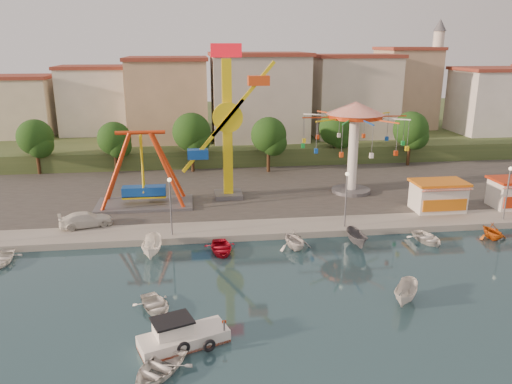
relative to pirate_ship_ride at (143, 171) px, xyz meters
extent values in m
plane|color=#142E39|center=(11.14, -21.81, -4.39)|extent=(200.00, 200.00, 0.00)
cube|color=#9E998E|center=(11.14, 40.19, -4.09)|extent=(200.00, 100.00, 0.60)
cube|color=#4C4944|center=(11.14, 8.19, -3.79)|extent=(90.00, 28.00, 0.01)
cube|color=#384C26|center=(11.14, 45.19, -2.89)|extent=(200.00, 60.00, 3.00)
cube|color=#59595E|center=(0.00, 0.00, -3.64)|extent=(10.00, 5.00, 0.30)
cube|color=#1348AA|center=(0.00, 0.00, -2.19)|extent=(4.50, 1.40, 1.00)
cylinder|color=#BF330F|center=(0.00, 0.00, 4.01)|extent=(5.00, 0.40, 0.40)
cube|color=#59595E|center=(9.02, 1.97, -3.54)|extent=(3.00, 3.00, 0.50)
cube|color=yellow|center=(9.02, 1.97, 3.71)|extent=(1.00, 1.00, 15.00)
cube|color=red|center=(9.02, 1.97, 12.01)|extent=(3.20, 0.50, 1.40)
cylinder|color=yellow|center=(9.02, 1.17, 5.21)|extent=(3.20, 0.50, 3.20)
cube|color=yellow|center=(10.64, 0.97, 7.10)|extent=(6.78, 0.35, 7.82)
cube|color=#D54112|center=(12.27, 0.97, 9.00)|extent=(2.20, 1.20, 1.00)
cylinder|color=#59595E|center=(23.17, 1.99, -3.59)|extent=(4.40, 4.40, 0.40)
cylinder|color=white|center=(23.17, 1.99, 0.71)|extent=(1.10, 1.10, 9.00)
cylinder|color=#BF330F|center=(23.17, 1.99, 5.01)|extent=(6.00, 6.00, 0.50)
cone|color=red|center=(23.17, 1.99, 5.91)|extent=(6.40, 6.40, 1.40)
cube|color=white|center=(30.00, -5.31, -2.39)|extent=(5.00, 3.00, 2.80)
cube|color=orange|center=(30.00, -5.31, -0.84)|extent=(5.40, 3.40, 0.25)
cube|color=red|center=(30.00, -7.01, -1.19)|extent=(5.00, 0.77, 0.43)
cylinder|color=#59595E|center=(3.14, -8.81, -1.29)|extent=(0.14, 0.14, 5.00)
cylinder|color=#59595E|center=(19.14, -8.81, -1.29)|extent=(0.14, 0.14, 5.00)
cylinder|color=#59595E|center=(35.14, -8.81, -1.29)|extent=(0.14, 0.14, 5.00)
cylinder|color=#382314|center=(-14.86, 15.17, -2.00)|extent=(0.44, 0.44, 3.60)
sphere|color=black|center=(-14.86, 15.17, 1.10)|extent=(4.60, 4.60, 4.60)
cylinder|color=#382314|center=(-4.86, 14.43, -2.09)|extent=(0.44, 0.44, 3.40)
sphere|color=black|center=(-4.86, 14.43, 0.83)|extent=(4.35, 4.35, 4.35)
cylinder|color=#382314|center=(5.14, 14.00, -1.83)|extent=(0.44, 0.44, 3.92)
sphere|color=black|center=(5.14, 14.00, 1.54)|extent=(5.02, 5.02, 5.02)
cylinder|color=#382314|center=(15.14, 12.55, -1.96)|extent=(0.44, 0.44, 3.66)
sphere|color=black|center=(15.14, 12.55, 1.18)|extent=(4.68, 4.68, 4.68)
cylinder|color=#382314|center=(25.14, 15.55, -1.89)|extent=(0.44, 0.44, 3.80)
sphere|color=black|center=(25.14, 15.55, 1.37)|extent=(4.86, 4.86, 4.86)
cylinder|color=#382314|center=(35.14, 13.73, -1.91)|extent=(0.44, 0.44, 3.77)
sphere|color=black|center=(35.14, 13.73, 1.33)|extent=(4.83, 4.83, 4.83)
cube|color=silver|center=(-10.19, 29.58, 2.92)|extent=(12.33, 9.01, 8.63)
cube|color=tan|center=(2.95, 30.15, 4.22)|extent=(11.95, 9.28, 11.23)
cube|color=beige|center=(16.74, 26.99, 3.20)|extent=(12.59, 10.50, 9.20)
cube|color=beige|center=(30.21, 30.39, 3.22)|extent=(10.75, 9.23, 9.24)
cube|color=tan|center=(43.50, 28.52, 4.21)|extent=(12.77, 10.96, 11.21)
cube|color=silver|center=(55.29, 26.96, 4.78)|extent=(8.23, 8.98, 12.36)
cylinder|color=silver|center=(47.14, 32.19, 6.61)|extent=(1.80, 1.80, 16.00)
cylinder|color=#59595E|center=(47.14, 32.19, 11.61)|extent=(2.80, 2.80, 0.30)
cone|color=#59595E|center=(47.14, 32.19, 15.61)|extent=(2.20, 2.20, 2.00)
cube|color=white|center=(4.36, -25.29, -4.08)|extent=(5.57, 3.62, 0.94)
cube|color=#BF330F|center=(4.36, -25.29, -4.31)|extent=(5.57, 3.62, 0.17)
cube|color=white|center=(3.74, -25.19, -3.30)|extent=(2.49, 2.18, 0.94)
cube|color=black|center=(3.74, -25.19, -2.78)|extent=(2.76, 2.44, 0.13)
torus|color=black|center=(4.36, -26.34, -3.92)|extent=(0.82, 0.46, 0.79)
torus|color=black|center=(5.82, -26.28, -3.92)|extent=(0.82, 0.46, 0.79)
imported|color=white|center=(2.43, -21.03, -4.03)|extent=(3.64, 4.16, 0.72)
imported|color=white|center=(3.03, -27.88, -4.00)|extent=(4.43, 4.67, 0.79)
imported|color=silver|center=(19.44, -22.15, -3.70)|extent=(3.15, 3.70, 1.38)
imported|color=white|center=(-4.93, -5.72, -3.10)|extent=(5.15, 3.23, 1.39)
imported|color=white|center=(-10.48, -12.01, -4.01)|extent=(2.67, 3.71, 0.76)
imported|color=white|center=(1.61, -12.01, -3.61)|extent=(1.76, 4.13, 1.56)
imported|color=#AB0D1F|center=(7.35, -12.01, -4.00)|extent=(2.90, 3.92, 0.78)
imported|color=silver|center=(13.70, -12.01, -3.53)|extent=(3.62, 3.93, 1.72)
imported|color=#5C5B60|center=(19.30, -12.01, -3.71)|extent=(1.44, 3.59, 1.37)
imported|color=white|center=(25.82, -12.01, -4.02)|extent=(3.21, 4.05, 0.75)
imported|color=#CE5912|center=(32.04, -12.01, -3.64)|extent=(2.66, 3.02, 1.51)
camera|label=1|loc=(5.36, -51.31, 12.78)|focal=35.00mm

